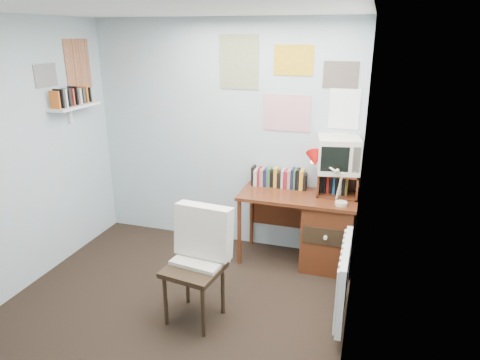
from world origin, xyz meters
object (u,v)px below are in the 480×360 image
object	(u,v)px
desk	(322,229)
tv_riser	(338,184)
desk_lamp	(343,184)
radiator	(344,279)
crt_tv	(338,153)
wall_shelf	(75,106)
desk_chair	(194,270)

from	to	relation	value
desk	tv_riser	world-z (taller)	tv_riser
desk_lamp	radiator	world-z (taller)	desk_lamp
radiator	desk_lamp	bearing A→B (deg)	98.27
desk	desk_lamp	bearing A→B (deg)	-40.94
crt_tv	wall_shelf	xyz separation A→B (m)	(-2.66, -0.51, 0.42)
desk_chair	radiator	distance (m)	1.25
desk_chair	desk_lamp	bearing A→B (deg)	53.33
desk_lamp	crt_tv	xyz separation A→B (m)	(-0.08, 0.28, 0.23)
desk_chair	wall_shelf	bearing A→B (deg)	160.56
desk	crt_tv	distance (m)	0.81
desk	radiator	size ratio (longest dim) A/B	1.50
radiator	wall_shelf	xyz separation A→B (m)	(-2.86, 0.55, 1.20)
desk_chair	wall_shelf	distance (m)	2.19
desk	radiator	world-z (taller)	desk
desk_chair	desk_lamp	world-z (taller)	desk_lamp
desk	desk_lamp	xyz separation A→B (m)	(0.18, -0.15, 0.57)
desk	wall_shelf	bearing A→B (deg)	-171.60
tv_riser	crt_tv	size ratio (longest dim) A/B	0.98
tv_riser	desk	bearing A→B (deg)	-137.04
desk_lamp	radiator	distance (m)	0.96
desk_chair	radiator	bearing A→B (deg)	22.98
desk_chair	radiator	xyz separation A→B (m)	(1.20, 0.32, -0.06)
radiator	tv_riser	bearing A→B (deg)	99.28
desk	crt_tv	size ratio (longest dim) A/B	2.95
tv_riser	radiator	xyz separation A→B (m)	(0.17, -1.04, -0.47)
desk	tv_riser	distance (m)	0.51
radiator	crt_tv	bearing A→B (deg)	100.52
desk	wall_shelf	xyz separation A→B (m)	(-2.57, -0.38, 1.21)
desk_chair	tv_riser	world-z (taller)	tv_riser
crt_tv	desk	bearing A→B (deg)	-135.37
desk	crt_tv	xyz separation A→B (m)	(0.09, 0.13, 0.80)
tv_riser	radiator	world-z (taller)	tv_riser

